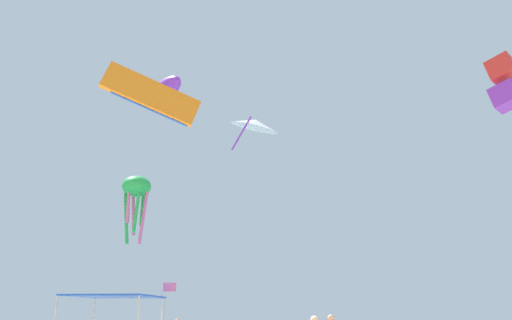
# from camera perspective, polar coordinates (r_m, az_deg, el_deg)

# --- Properties ---
(canopy_tent) EXTENTS (3.06, 3.39, 2.54)m
(canopy_tent) POSITION_cam_1_polar(r_m,az_deg,el_deg) (22.05, -14.51, -13.85)
(canopy_tent) COLOR #B2B2B7
(canopy_tent) RESTS_ON ground
(banner_flag) EXTENTS (0.61, 0.06, 3.10)m
(banner_flag) POSITION_cam_1_polar(r_m,az_deg,el_deg) (23.15, -9.68, -15.48)
(banner_flag) COLOR silver
(banner_flag) RESTS_ON ground
(kite_box_red) EXTENTS (2.20, 2.13, 3.32)m
(kite_box_red) POSITION_cam_1_polar(r_m,az_deg,el_deg) (35.50, 24.48, 7.34)
(kite_box_red) COLOR red
(kite_parafoil_orange) EXTENTS (4.13, 2.11, 2.69)m
(kite_parafoil_orange) POSITION_cam_1_polar(r_m,az_deg,el_deg) (24.31, -10.91, 6.67)
(kite_parafoil_orange) COLOR orange
(kite_delta_white) EXTENTS (6.03, 6.02, 3.76)m
(kite_delta_white) POSITION_cam_1_polar(r_m,az_deg,el_deg) (49.29, -0.11, 3.80)
(kite_delta_white) COLOR white
(kite_octopus_green) EXTENTS (3.16, 3.16, 5.42)m
(kite_octopus_green) POSITION_cam_1_polar(r_m,az_deg,el_deg) (44.58, -12.39, -3.06)
(kite_octopus_green) COLOR green
(kite_inflatable_purple) EXTENTS (5.72, 6.49, 2.55)m
(kite_inflatable_purple) POSITION_cam_1_polar(r_m,az_deg,el_deg) (52.91, -9.52, 7.13)
(kite_inflatable_purple) COLOR purple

